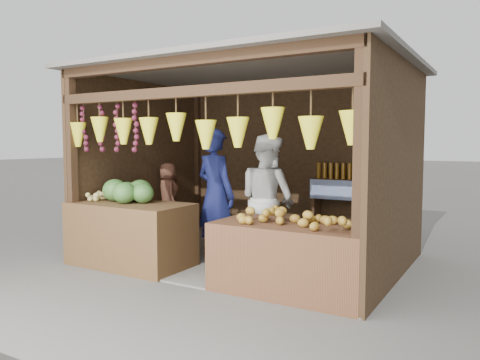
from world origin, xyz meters
name	(u,v)px	position (x,y,z in m)	size (l,w,h in m)	color
ground	(251,259)	(0.00, 0.00, 0.00)	(80.00, 80.00, 0.00)	#514F49
stall_structure	(247,140)	(-0.03, -0.04, 1.67)	(4.30, 3.30, 2.66)	slate
back_shelf	(352,193)	(1.05, 1.28, 0.87)	(1.25, 0.32, 1.32)	#382314
counter_left	(131,234)	(-1.21, -1.12, 0.42)	(1.63, 0.85, 0.84)	#452D17
counter_right	(292,258)	(1.11, -1.08, 0.38)	(1.71, 0.85, 0.76)	#4C2C19
stool	(169,235)	(-1.68, 0.25, 0.13)	(0.29, 0.29, 0.27)	black
man_standing	(216,195)	(-0.37, -0.34, 0.92)	(0.67, 0.44, 1.83)	#121643
woman_standing	(267,200)	(0.32, -0.12, 0.87)	(0.85, 0.66, 1.75)	silver
vendor_seated	(168,195)	(-1.68, 0.25, 0.79)	(0.51, 0.33, 1.05)	brown
melon_pile	(133,190)	(-1.24, -1.03, 1.00)	(1.00, 0.50, 0.32)	#195416
tanfruit_pile	(98,196)	(-1.79, -1.13, 0.90)	(0.34, 0.40, 0.13)	tan
mango_pile	(294,215)	(1.16, -1.13, 0.87)	(1.40, 0.64, 0.22)	#C15819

